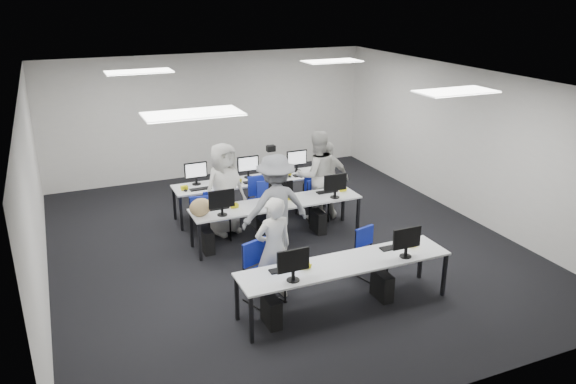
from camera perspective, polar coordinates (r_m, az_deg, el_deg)
name	(u,v)px	position (r m, az deg, el deg)	size (l,w,h in m)	color
room	(281,166)	(9.86, -0.71, 2.70)	(9.00, 9.02, 3.00)	black
ceiling_panels	(281,80)	(9.53, -0.75, 11.26)	(5.20, 4.60, 0.02)	white
desk_front	(345,266)	(8.17, 5.84, -7.46)	(3.20, 0.70, 0.73)	white
desk_mid	(277,205)	(10.31, -1.12, -1.34)	(3.20, 0.70, 0.73)	white
desk_back	(251,182)	(11.54, -3.75, 0.99)	(3.20, 0.70, 0.73)	white
equipment_front	(333,289)	(8.23, 4.64, -9.76)	(2.51, 0.41, 1.19)	#0D36B4
equipment_mid	(268,223)	(10.35, -2.05, -3.19)	(2.91, 0.41, 1.19)	white
equipment_back	(260,195)	(11.72, -2.86, -0.35)	(2.91, 0.41, 1.19)	white
chair_0	(264,284)	(8.45, -2.48, -9.33)	(0.60, 0.63, 0.94)	navy
chair_1	(370,262)	(9.26, 8.37, -7.03)	(0.49, 0.52, 0.81)	navy
chair_2	(217,224)	(10.60, -7.20, -3.26)	(0.46, 0.49, 0.87)	navy
chair_3	(263,211)	(11.03, -2.53, -1.96)	(0.48, 0.53, 0.99)	navy
chair_4	(316,206)	(11.39, 2.87, -1.42)	(0.52, 0.55, 0.88)	navy
chair_5	(201,222)	(10.77, -8.85, -3.01)	(0.49, 0.52, 0.85)	navy
chair_6	(267,208)	(11.20, -2.11, -1.68)	(0.58, 0.61, 0.94)	navy
chair_7	(310,203)	(11.54, 2.20, -1.17)	(0.48, 0.51, 0.84)	navy
handbag	(200,207)	(9.76, -8.89, -1.53)	(0.39, 0.25, 0.32)	tan
student_0	(274,249)	(8.32, -1.48, -5.80)	(0.59, 0.39, 1.62)	beige
student_1	(317,175)	(11.25, 2.92, 1.72)	(0.88, 0.69, 1.82)	beige
student_2	(224,189)	(10.61, -6.48, 0.33)	(0.86, 0.56, 1.77)	beige
student_3	(327,179)	(11.46, 3.96, 1.34)	(0.90, 0.38, 1.54)	beige
photographer	(276,207)	(9.58, -1.26, -1.50)	(1.19, 0.69, 1.85)	gray
dslr_camera	(271,148)	(9.42, -1.75, 4.44)	(0.14, 0.18, 0.10)	black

